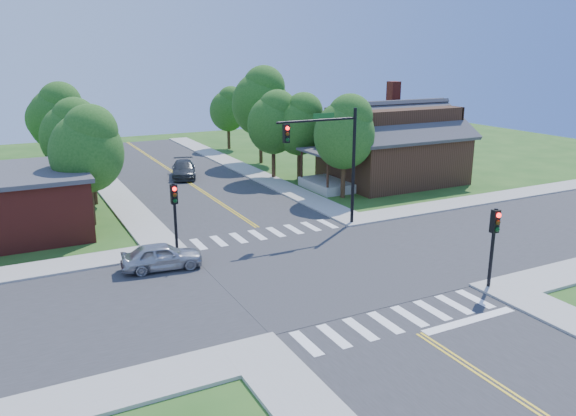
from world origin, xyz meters
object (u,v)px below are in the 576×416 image
signal_mast_ne (330,149)px  car_dgrey (184,170)px  signal_pole_se (494,233)px  signal_pole_nw (175,205)px  house_ne (392,141)px  car_silver (162,257)px

signal_mast_ne → car_dgrey: bearing=101.7°
signal_pole_se → signal_pole_nw: bearing=135.0°
signal_pole_nw → house_ne: (20.71, 8.66, 0.67)m
signal_mast_ne → car_silver: bearing=-169.1°
car_silver → signal_pole_se: bearing=-118.4°
car_silver → car_dgrey: 21.13m
signal_mast_ne → car_dgrey: (-3.67, 17.78, -4.15)m
signal_mast_ne → house_ne: 14.23m
signal_pole_se → house_ne: (9.51, 19.86, 0.67)m
signal_mast_ne → car_silver: signal_mast_ne is taller
signal_mast_ne → signal_pole_nw: 9.76m
car_silver → signal_pole_nw: bearing=-25.5°
signal_pole_nw → car_silver: 3.18m
signal_pole_se → car_dgrey: 29.54m
signal_pole_nw → car_silver: signal_pole_nw is taller
signal_pole_se → signal_pole_nw: (-11.20, 11.20, 0.00)m
signal_pole_se → house_ne: bearing=64.4°
car_silver → car_dgrey: size_ratio=0.80×
car_silver → car_dgrey: bearing=-12.3°
signal_pole_nw → car_silver: (-1.36, -2.08, -1.99)m
signal_mast_ne → signal_pole_nw: bearing=-179.9°
house_ne → car_silver: 24.68m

